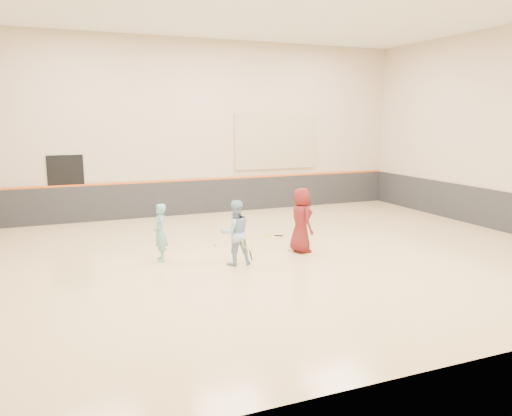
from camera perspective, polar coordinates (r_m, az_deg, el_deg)
name	(u,v)px	position (r m, az deg, el deg)	size (l,w,h in m)	color
room	(272,224)	(12.19, 1.85, -1.79)	(15.04, 12.04, 6.22)	tan
wainscot_back	(203,197)	(17.75, -6.06, 1.29)	(14.90, 0.04, 1.20)	#232326
wainscot_right	(498,211)	(16.69, 25.96, -0.28)	(0.04, 11.90, 1.20)	#232326
accent_stripe	(203,179)	(17.65, -6.09, 3.27)	(14.90, 0.03, 0.06)	#D85914
acoustic_panel	(276,141)	(18.51, 2.26, 7.62)	(3.20, 0.08, 2.00)	tan
doorway	(67,190)	(17.01, -20.82, 1.98)	(1.10, 0.05, 2.20)	black
girl	(160,232)	(12.02, -10.90, -2.76)	(0.50, 0.33, 1.37)	#6CBBB6
instructor	(235,233)	(11.49, -2.39, -2.82)	(0.74, 0.57, 1.51)	#8BB4D7
young_man	(301,220)	(12.60, 5.18, -1.39)	(0.80, 0.52, 1.64)	maroon
held_racket	(248,243)	(11.26, -0.96, -4.01)	(0.32, 0.32, 0.60)	#BFD82F
spare_racket	(268,235)	(14.43, 1.40, -3.07)	(0.72, 0.72, 0.05)	#B9DE30
ball_under_racket	(289,250)	(12.78, 3.76, -4.82)	(0.07, 0.07, 0.07)	#D5E334
ball_in_hand	(309,213)	(12.60, 6.13, -0.61)	(0.07, 0.07, 0.07)	#D2DE33
ball_beside_spare	(215,245)	(13.30, -4.67, -4.24)	(0.07, 0.07, 0.07)	#D3E936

